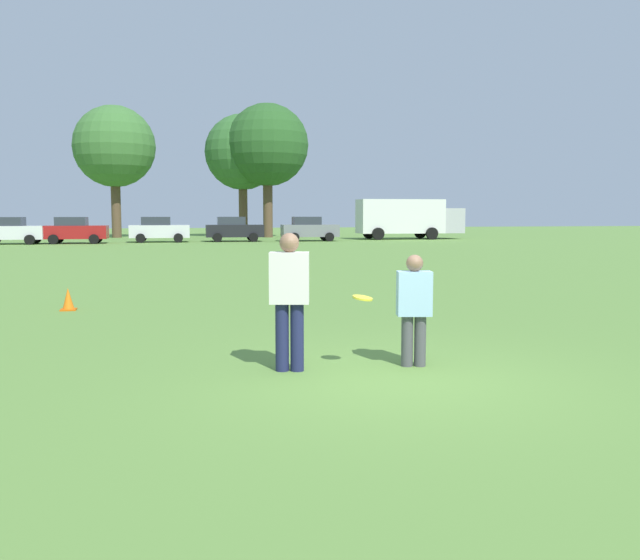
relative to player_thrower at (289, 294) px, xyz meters
The scene contains 14 objects.
ground_plane 1.72m from the player_thrower, 30.85° to the right, with size 181.33×181.33×0.00m, color #608C3D.
player_thrower is the anchor object (origin of this frame).
player_defender 1.68m from the player_thrower, ahead, with size 0.50×0.35×1.50m.
frisbee 0.96m from the player_thrower, ahead, with size 0.27×0.27×0.09m.
traffic_cone 7.46m from the player_thrower, 118.79° to the left, with size 0.32×0.32×0.48m.
parked_car_mid_left 41.85m from the player_thrower, 106.03° to the left, with size 4.26×2.33×1.82m.
parked_car_center 41.07m from the player_thrower, 100.55° to the left, with size 4.26×2.33×1.82m.
parked_car_mid_right 41.35m from the player_thrower, 92.64° to the left, with size 4.26×2.33×1.82m.
parked_car_near_right 41.55m from the player_thrower, 85.21° to the left, with size 4.26×2.33×1.82m.
parked_car_far_right 41.85m from the player_thrower, 77.53° to the left, with size 4.26×2.33×1.82m.
box_truck 46.41m from the player_thrower, 67.70° to the left, with size 8.58×3.20×3.18m.
tree_center_elm 52.38m from the player_thrower, 96.07° to the left, with size 6.86×6.86×11.15m.
tree_east_birch 52.14m from the player_thrower, 84.08° to the left, with size 6.62×6.62×10.75m.
tree_east_oak 50.58m from the player_thrower, 81.67° to the left, with size 7.05×7.05×11.45m.
Camera 1 is at (-2.75, -7.77, 2.04)m, focal length 37.78 mm.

